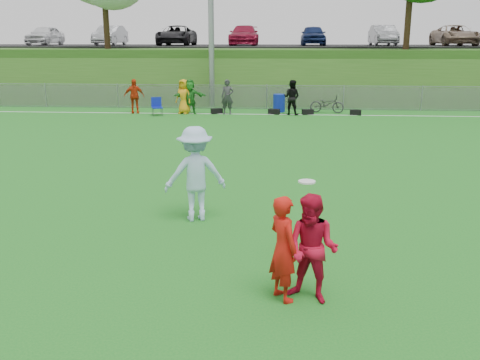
# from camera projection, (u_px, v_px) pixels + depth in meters

# --- Properties ---
(ground) EXTENTS (120.00, 120.00, 0.00)m
(ground) POSITION_uv_depth(u_px,v_px,m) (235.00, 262.00, 9.03)
(ground) COLOR #166B1E
(ground) RESTS_ON ground
(sideline_far) EXTENTS (60.00, 0.10, 0.01)m
(sideline_far) POSITION_uv_depth(u_px,v_px,m) (265.00, 114.00, 26.37)
(sideline_far) COLOR white
(sideline_far) RESTS_ON ground
(fence) EXTENTS (58.00, 0.06, 1.30)m
(fence) POSITION_uv_depth(u_px,v_px,m) (267.00, 97.00, 28.13)
(fence) COLOR gray
(fence) RESTS_ON ground
(berm) EXTENTS (120.00, 18.00, 3.00)m
(berm) POSITION_uv_depth(u_px,v_px,m) (271.00, 69.00, 38.51)
(berm) COLOR #275517
(berm) RESTS_ON ground
(parking_lot) EXTENTS (120.00, 12.00, 0.10)m
(parking_lot) POSITION_uv_depth(u_px,v_px,m) (272.00, 46.00, 40.03)
(parking_lot) COLOR black
(parking_lot) RESTS_ON berm
(car_row) EXTENTS (32.04, 5.18, 1.44)m
(car_row) POSITION_uv_depth(u_px,v_px,m) (256.00, 35.00, 38.95)
(car_row) COLOR silver
(car_row) RESTS_ON parking_lot
(spectator_row) EXTENTS (8.87, 0.90, 1.69)m
(spectator_row) POSITION_uv_depth(u_px,v_px,m) (205.00, 97.00, 26.37)
(spectator_row) COLOR red
(spectator_row) RESTS_ON ground
(gear_bags) EXTENTS (7.43, 0.50, 0.26)m
(gear_bags) POSITION_uv_depth(u_px,v_px,m) (288.00, 112.00, 26.35)
(gear_bags) COLOR black
(gear_bags) RESTS_ON ground
(player_red_left) EXTENTS (0.62, 0.68, 1.56)m
(player_red_left) POSITION_uv_depth(u_px,v_px,m) (283.00, 248.00, 7.59)
(player_red_left) COLOR red
(player_red_left) RESTS_ON ground
(player_red_center) EXTENTS (0.95, 0.86, 1.59)m
(player_red_center) POSITION_uv_depth(u_px,v_px,m) (312.00, 249.00, 7.53)
(player_red_center) COLOR red
(player_red_center) RESTS_ON ground
(player_blue) EXTENTS (1.43, 1.07, 1.96)m
(player_blue) POSITION_uv_depth(u_px,v_px,m) (195.00, 174.00, 10.92)
(player_blue) COLOR #A9C9EA
(player_blue) RESTS_ON ground
(frisbee) EXTENTS (0.28, 0.28, 0.03)m
(frisbee) POSITION_uv_depth(u_px,v_px,m) (307.00, 182.00, 8.57)
(frisbee) COLOR white
(frisbee) RESTS_ON ground
(recycling_bin) EXTENTS (0.72, 0.72, 0.90)m
(recycling_bin) POSITION_uv_depth(u_px,v_px,m) (279.00, 103.00, 27.17)
(recycling_bin) COLOR #0E23A0
(recycling_bin) RESTS_ON ground
(camp_chair) EXTENTS (0.64, 0.64, 0.88)m
(camp_chair) POSITION_uv_depth(u_px,v_px,m) (157.00, 110.00, 25.93)
(camp_chair) COLOR #0E1C9A
(camp_chair) RESTS_ON ground
(bicycle) EXTENTS (1.77, 0.92, 0.89)m
(bicycle) POSITION_uv_depth(u_px,v_px,m) (327.00, 104.00, 26.83)
(bicycle) COLOR #29292B
(bicycle) RESTS_ON ground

